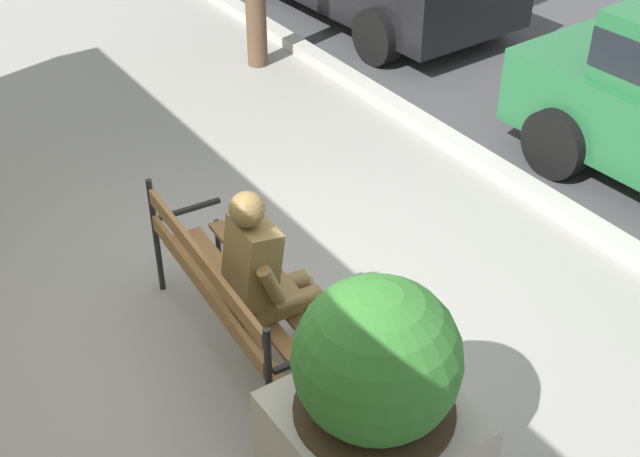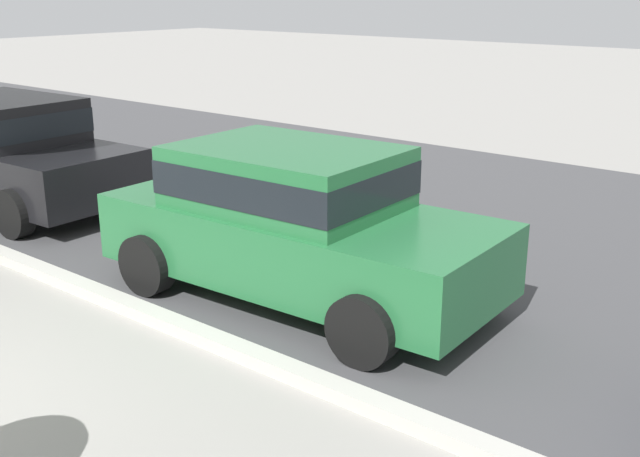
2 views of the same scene
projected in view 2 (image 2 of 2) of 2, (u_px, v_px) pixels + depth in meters
street_surface at (401, 213)px, 10.88m from camera, size 60.00×9.00×0.01m
curb_stone at (139, 310)px, 7.47m from camera, size 60.00×0.20×0.12m
parked_car_black at (7, 149)px, 11.00m from camera, size 4.18×2.08×1.56m
parked_car_green at (295, 219)px, 7.70m from camera, size 4.18×2.08×1.56m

